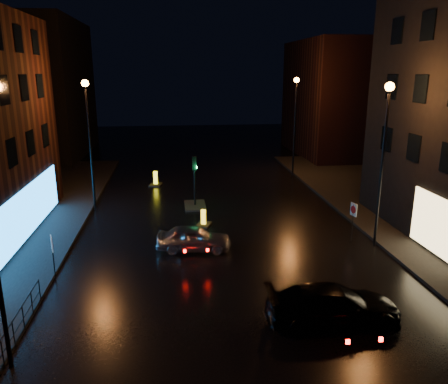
{
  "coord_description": "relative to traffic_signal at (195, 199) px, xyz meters",
  "views": [
    {
      "loc": [
        -2.61,
        -14.31,
        8.88
      ],
      "look_at": [
        -0.01,
        7.39,
        2.8
      ],
      "focal_mm": 35.0,
      "sensor_mm": 36.0,
      "label": 1
    }
  ],
  "objects": [
    {
      "name": "dark_sedan",
      "position": [
        4.18,
        -14.79,
        0.21
      ],
      "size": [
        4.94,
        2.13,
        1.42
      ],
      "primitive_type": "imported",
      "rotation": [
        0.0,
        0.0,
        1.54
      ],
      "color": "black",
      "rests_on": "ground"
    },
    {
      "name": "guard_railing",
      "position": [
        -6.8,
        -15.0,
        0.24
      ],
      "size": [
        0.05,
        6.04,
        1.0
      ],
      "color": "black",
      "rests_on": "ground"
    },
    {
      "name": "street_lamp_lfar",
      "position": [
        -6.6,
        -0.0,
        5.06
      ],
      "size": [
        0.44,
        0.44,
        8.37
      ],
      "color": "black",
      "rests_on": "ground"
    },
    {
      "name": "building_far_left",
      "position": [
        -14.8,
        21.0,
        6.5
      ],
      "size": [
        8.0,
        16.0,
        14.0
      ],
      "primitive_type": "cube",
      "color": "black",
      "rests_on": "ground"
    },
    {
      "name": "road_sign_left",
      "position": [
        -6.7,
        -10.07,
        1.04
      ],
      "size": [
        0.2,
        0.49,
        2.05
      ],
      "rotation": [
        0.0,
        0.0,
        0.32
      ],
      "color": "black",
      "rests_on": "ground"
    },
    {
      "name": "bollard_near",
      "position": [
        0.29,
        -3.86,
        -0.29
      ],
      "size": [
        1.11,
        1.32,
        0.98
      ],
      "rotation": [
        0.0,
        0.0,
        -0.37
      ],
      "color": "black",
      "rests_on": "ground"
    },
    {
      "name": "street_lamp_rnear",
      "position": [
        9.0,
        -8.0,
        5.06
      ],
      "size": [
        0.44,
        0.44,
        8.37
      ],
      "color": "black",
      "rests_on": "ground"
    },
    {
      "name": "road_sign_right",
      "position": [
        8.05,
        -7.24,
        1.1
      ],
      "size": [
        0.17,
        0.51,
        2.13
      ],
      "rotation": [
        0.0,
        0.0,
        3.38
      ],
      "color": "black",
      "rests_on": "ground"
    },
    {
      "name": "street_lamp_rfar",
      "position": [
        9.0,
        8.0,
        5.06
      ],
      "size": [
        0.44,
        0.44,
        8.37
      ],
      "color": "black",
      "rests_on": "ground"
    },
    {
      "name": "traffic_signal",
      "position": [
        0.0,
        0.0,
        0.0
      ],
      "size": [
        1.4,
        2.4,
        3.45
      ],
      "color": "black",
      "rests_on": "ground"
    },
    {
      "name": "ground",
      "position": [
        1.2,
        -14.0,
        -0.5
      ],
      "size": [
        120.0,
        120.0,
        0.0
      ],
      "primitive_type": "plane",
      "color": "black",
      "rests_on": "ground"
    },
    {
      "name": "building_far_right",
      "position": [
        16.2,
        18.0,
        5.5
      ],
      "size": [
        8.0,
        14.0,
        12.0
      ],
      "primitive_type": "cube",
      "color": "black",
      "rests_on": "ground"
    },
    {
      "name": "bollard_far",
      "position": [
        -2.83,
        6.08,
        -0.25
      ],
      "size": [
        1.13,
        1.46,
        1.14
      ],
      "rotation": [
        0.0,
        0.0,
        -0.21
      ],
      "color": "black",
      "rests_on": "ground"
    },
    {
      "name": "silver_hatchback",
      "position": [
        -0.47,
        -7.45,
        0.14
      ],
      "size": [
        3.93,
        1.99,
        1.28
      ],
      "primitive_type": "imported",
      "rotation": [
        0.0,
        0.0,
        1.44
      ],
      "color": "#ACADB3",
      "rests_on": "ground"
    }
  ]
}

